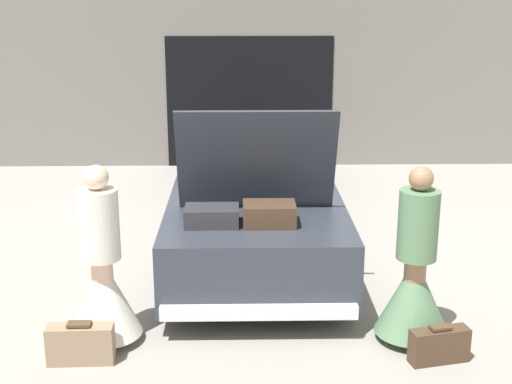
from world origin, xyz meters
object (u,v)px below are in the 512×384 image
Objects in this scene: car at (253,189)px; person_left at (103,281)px; suitcase_beside_right_person at (439,345)px; person_right at (414,281)px; suitcase_beside_left_person at (81,344)px.

car is 2.99m from person_left.
suitcase_beside_right_person is at bearing 82.04° from person_left.
person_right reaches higher than suitcase_beside_left_person.
person_left is (-1.34, -2.67, -0.05)m from car.
suitcase_beside_right_person is at bearing -64.41° from car.
person_left is 3.07× the size of suitcase_beside_right_person.
person_right is (1.34, -2.69, -0.06)m from car.
suitcase_beside_left_person is 2.96m from suitcase_beside_right_person.
car is 3.39× the size of person_left.
suitcase_beside_right_person is (0.14, -0.40, -0.41)m from person_right.
car is 3.43× the size of person_right.
suitcase_beside_left_person is at bearing -19.57° from person_left.
person_left reaches higher than suitcase_beside_right_person.
suitcase_beside_right_person is (2.82, -0.42, -0.41)m from person_left.
car reaches higher than person_left.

